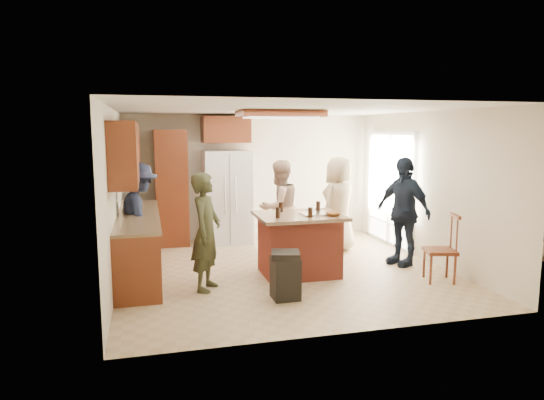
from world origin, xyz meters
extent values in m
plane|color=tan|center=(0.00, 0.00, 0.00)|extent=(5.00, 5.00, 0.00)
plane|color=white|center=(0.00, 0.00, 2.50)|extent=(5.00, 5.00, 0.00)
plane|color=beige|center=(0.00, 2.50, 1.25)|extent=(5.00, 0.00, 5.00)
plane|color=beige|center=(0.00, -2.50, 1.25)|extent=(5.00, 0.00, 5.00)
plane|color=beige|center=(-2.50, 0.00, 1.25)|extent=(0.00, 5.00, 5.00)
plane|color=beige|center=(2.50, 0.00, 1.25)|extent=(0.00, 5.00, 5.00)
cube|color=white|center=(2.48, 1.20, 1.05)|extent=(0.02, 1.60, 2.10)
cube|color=white|center=(2.46, 1.20, 1.05)|extent=(0.08, 1.72, 2.10)
cube|color=maroon|center=(0.00, 0.20, 2.44)|extent=(1.30, 0.70, 0.10)
cube|color=white|center=(0.00, 0.20, 2.38)|extent=(1.10, 0.50, 0.02)
cube|color=olive|center=(4.00, 1.20, -0.05)|extent=(3.00, 3.00, 0.10)
cube|color=#593319|center=(4.70, 1.80, 1.00)|extent=(1.40, 1.60, 2.00)
imported|color=#353720|center=(-1.28, -0.64, 0.81)|extent=(0.65, 0.72, 1.62)
imported|color=tan|center=(0.19, 0.96, 0.84)|extent=(0.95, 0.79, 1.68)
imported|color=tan|center=(1.29, 0.91, 0.86)|extent=(1.01, 0.92, 1.72)
imported|color=#182131|center=(1.97, -0.15, 0.88)|extent=(0.86, 1.16, 1.77)
imported|color=#191E32|center=(-2.19, 0.56, 0.85)|extent=(0.82, 1.20, 1.70)
cube|color=maroon|center=(-2.20, 0.40, 0.44)|extent=(0.60, 3.00, 0.88)
cube|color=#846B4C|center=(-2.20, 0.40, 0.90)|extent=(0.64, 3.00, 0.04)
cube|color=maroon|center=(-2.33, 0.40, 1.88)|extent=(0.35, 3.00, 0.85)
cube|color=maroon|center=(-1.60, 2.20, 1.10)|extent=(0.60, 0.60, 2.20)
cube|color=maroon|center=(-0.55, 2.20, 2.20)|extent=(0.90, 0.60, 0.50)
cube|color=white|center=(-0.55, 2.12, 0.90)|extent=(0.90, 0.72, 1.80)
cube|color=gray|center=(-0.55, 1.75, 0.90)|extent=(0.01, 0.01, 1.71)
cylinder|color=silver|center=(-0.65, 1.73, 0.99)|extent=(0.02, 0.02, 0.70)
cylinder|color=silver|center=(-0.45, 1.73, 0.99)|extent=(0.02, 0.02, 0.70)
cube|color=#AB3D2C|center=(0.16, -0.28, 0.44)|extent=(1.10, 0.85, 0.88)
cube|color=#86654D|center=(0.16, -0.28, 0.91)|extent=(1.28, 1.03, 0.05)
cube|color=silver|center=(0.41, -0.33, 0.94)|extent=(0.46, 0.36, 0.02)
imported|color=brown|center=(0.61, -0.53, 0.96)|extent=(0.23, 0.23, 0.05)
cylinder|color=black|center=(-0.23, -0.50, 1.01)|extent=(0.07, 0.07, 0.15)
cylinder|color=black|center=(-0.04, 0.01, 1.01)|extent=(0.07, 0.07, 0.15)
cylinder|color=black|center=(0.56, -0.01, 1.01)|extent=(0.07, 0.07, 0.15)
cylinder|color=black|center=(0.24, -0.56, 1.01)|extent=(0.07, 0.07, 0.15)
cube|color=black|center=(-0.34, -1.27, 0.28)|extent=(0.34, 0.34, 0.55)
cube|color=black|center=(-0.34, -1.27, 0.59)|extent=(0.43, 0.43, 0.08)
cube|color=maroon|center=(2.04, -1.11, 0.45)|extent=(0.52, 0.52, 0.05)
cylinder|color=maroon|center=(1.83, -1.23, 0.22)|extent=(0.04, 0.04, 0.44)
cylinder|color=maroon|center=(2.16, -1.32, 0.22)|extent=(0.04, 0.04, 0.44)
cylinder|color=maroon|center=(1.93, -0.90, 0.22)|extent=(0.04, 0.04, 0.44)
cylinder|color=maroon|center=(2.26, -1.00, 0.22)|extent=(0.04, 0.04, 0.44)
cube|color=maroon|center=(2.23, -1.17, 0.97)|extent=(0.15, 0.40, 0.05)
cylinder|color=maroon|center=(2.19, -1.28, 0.72)|extent=(0.03, 0.03, 0.50)
cylinder|color=maroon|center=(2.26, -1.05, 0.72)|extent=(0.03, 0.03, 0.50)
camera|label=1|loc=(-2.02, -7.14, 2.18)|focal=32.00mm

